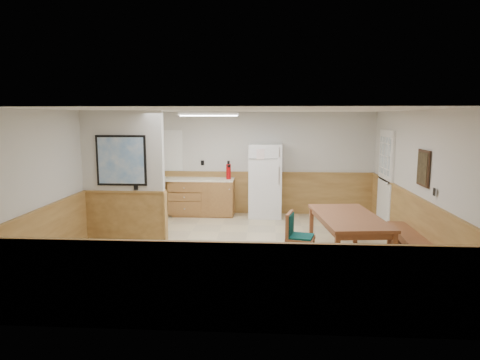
# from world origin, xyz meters

# --- Properties ---
(ground) EXTENTS (6.00, 6.00, 0.00)m
(ground) POSITION_xyz_m (0.00, 0.00, 0.00)
(ground) COLOR tan
(ground) RESTS_ON ground
(ceiling) EXTENTS (6.00, 6.00, 0.02)m
(ceiling) POSITION_xyz_m (0.00, 0.00, 2.50)
(ceiling) COLOR white
(ceiling) RESTS_ON back_wall
(back_wall) EXTENTS (6.00, 0.02, 2.50)m
(back_wall) POSITION_xyz_m (0.00, 3.00, 1.25)
(back_wall) COLOR silver
(back_wall) RESTS_ON ground
(right_wall) EXTENTS (0.02, 6.00, 2.50)m
(right_wall) POSITION_xyz_m (3.00, 0.00, 1.25)
(right_wall) COLOR silver
(right_wall) RESTS_ON ground
(left_wall) EXTENTS (0.02, 6.00, 2.50)m
(left_wall) POSITION_xyz_m (-3.00, 0.00, 1.25)
(left_wall) COLOR silver
(left_wall) RESTS_ON ground
(wainscot_back) EXTENTS (6.00, 0.04, 1.00)m
(wainscot_back) POSITION_xyz_m (0.00, 2.98, 0.50)
(wainscot_back) COLOR tan
(wainscot_back) RESTS_ON ground
(wainscot_right) EXTENTS (0.04, 6.00, 1.00)m
(wainscot_right) POSITION_xyz_m (2.98, 0.00, 0.50)
(wainscot_right) COLOR tan
(wainscot_right) RESTS_ON ground
(wainscot_left) EXTENTS (0.04, 6.00, 1.00)m
(wainscot_left) POSITION_xyz_m (-2.98, 0.00, 0.50)
(wainscot_left) COLOR tan
(wainscot_left) RESTS_ON ground
(partition_wall) EXTENTS (1.50, 0.20, 2.50)m
(partition_wall) POSITION_xyz_m (-2.25, 0.19, 1.23)
(partition_wall) COLOR silver
(partition_wall) RESTS_ON ground
(kitchen_counter) EXTENTS (2.20, 0.61, 1.00)m
(kitchen_counter) POSITION_xyz_m (-1.21, 2.68, 0.46)
(kitchen_counter) COLOR olive
(kitchen_counter) RESTS_ON ground
(exterior_door) EXTENTS (0.07, 1.02, 2.15)m
(exterior_door) POSITION_xyz_m (2.96, 1.90, 1.05)
(exterior_door) COLOR white
(exterior_door) RESTS_ON ground
(kitchen_window) EXTENTS (0.80, 0.04, 1.00)m
(kitchen_window) POSITION_xyz_m (-2.10, 2.98, 1.55)
(kitchen_window) COLOR white
(kitchen_window) RESTS_ON back_wall
(wall_painting) EXTENTS (0.04, 0.50, 0.60)m
(wall_painting) POSITION_xyz_m (2.97, -0.30, 1.55)
(wall_painting) COLOR #342215
(wall_painting) RESTS_ON right_wall
(fluorescent_fixture) EXTENTS (1.20, 0.30, 0.09)m
(fluorescent_fixture) POSITION_xyz_m (-0.80, 1.30, 2.45)
(fluorescent_fixture) COLOR white
(fluorescent_fixture) RESTS_ON ceiling
(refrigerator) EXTENTS (0.80, 0.73, 1.75)m
(refrigerator) POSITION_xyz_m (0.37, 2.63, 0.87)
(refrigerator) COLOR white
(refrigerator) RESTS_ON ground
(dining_table) EXTENTS (1.17, 2.03, 0.75)m
(dining_table) POSITION_xyz_m (1.76, -0.39, 0.66)
(dining_table) COLOR brown
(dining_table) RESTS_ON ground
(dining_bench) EXTENTS (0.44, 1.69, 0.45)m
(dining_bench) POSITION_xyz_m (2.80, -0.34, 0.35)
(dining_bench) COLOR brown
(dining_bench) RESTS_ON ground
(dining_chair) EXTENTS (0.68, 0.54, 0.85)m
(dining_chair) POSITION_xyz_m (0.86, -0.67, 0.50)
(dining_chair) COLOR brown
(dining_chair) RESTS_ON ground
(fire_extinguisher) EXTENTS (0.14, 0.14, 0.44)m
(fire_extinguisher) POSITION_xyz_m (-0.52, 2.63, 1.10)
(fire_extinguisher) COLOR #AA090B
(fire_extinguisher) RESTS_ON kitchen_counter
(soap_bottle) EXTENTS (0.10, 0.10, 0.24)m
(soap_bottle) POSITION_xyz_m (-2.21, 2.64, 1.02)
(soap_bottle) COLOR #1A8F2F
(soap_bottle) RESTS_ON kitchen_counter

